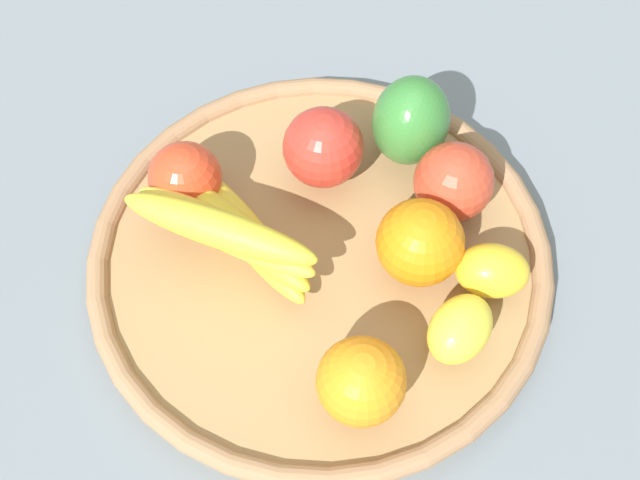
% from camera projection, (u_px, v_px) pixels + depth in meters
% --- Properties ---
extents(ground_plane, '(2.40, 2.40, 0.00)m').
position_uv_depth(ground_plane, '(320.00, 270.00, 0.80)').
color(ground_plane, slate).
rests_on(ground_plane, ground).
extents(basket, '(0.43, 0.43, 0.04)m').
position_uv_depth(basket, '(320.00, 260.00, 0.78)').
color(basket, '#A37E50').
rests_on(basket, ground_plane).
extents(apple_0, '(0.10, 0.10, 0.07)m').
position_uv_depth(apple_0, '(454.00, 182.00, 0.76)').
color(apple_0, '#C84029').
rests_on(apple_0, basket).
extents(banana_bunch, '(0.18, 0.17, 0.08)m').
position_uv_depth(banana_bunch, '(232.00, 230.00, 0.73)').
color(banana_bunch, yellow).
rests_on(banana_bunch, basket).
extents(apple_2, '(0.09, 0.09, 0.07)m').
position_uv_depth(apple_2, '(185.00, 178.00, 0.77)').
color(apple_2, red).
rests_on(apple_2, basket).
extents(apple_1, '(0.08, 0.08, 0.08)m').
position_uv_depth(apple_1, '(323.00, 147.00, 0.78)').
color(apple_1, red).
rests_on(apple_1, basket).
extents(bell_pepper, '(0.11, 0.11, 0.09)m').
position_uv_depth(bell_pepper, '(411.00, 121.00, 0.79)').
color(bell_pepper, '#377E35').
rests_on(bell_pepper, basket).
extents(lemon_0, '(0.08, 0.08, 0.05)m').
position_uv_depth(lemon_0, '(460.00, 329.00, 0.70)').
color(lemon_0, yellow).
rests_on(lemon_0, basket).
extents(orange_0, '(0.10, 0.10, 0.08)m').
position_uv_depth(orange_0, '(420.00, 242.00, 0.73)').
color(orange_0, orange).
rests_on(orange_0, basket).
extents(orange_1, '(0.10, 0.10, 0.07)m').
position_uv_depth(orange_1, '(355.00, 383.00, 0.66)').
color(orange_1, orange).
rests_on(orange_1, basket).
extents(lemon_1, '(0.07, 0.08, 0.05)m').
position_uv_depth(lemon_1, '(492.00, 271.00, 0.73)').
color(lemon_1, yellow).
rests_on(lemon_1, basket).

